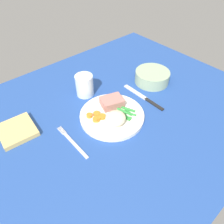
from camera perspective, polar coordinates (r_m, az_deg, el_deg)
name	(u,v)px	position (r cm, az deg, el deg)	size (l,w,h in cm)	color
dining_table	(107,116)	(77.53, -1.46, -1.21)	(120.00, 90.00, 2.00)	#234793
dinner_plate	(112,116)	(75.24, 0.00, -0.99)	(23.08, 23.08, 1.60)	white
meat_portion	(112,102)	(77.16, -0.04, 2.75)	(7.86, 6.13, 3.12)	#B2756B
mashed_potatoes	(116,119)	(69.91, 0.96, -1.79)	(7.26, 6.60, 4.52)	beige
carrot_slices	(97,117)	(73.10, -4.19, -1.33)	(5.32, 5.68, 1.26)	orange
green_beans	(124,111)	(75.21, 3.33, 0.14)	(7.31, 10.44, 0.87)	#2D8C38
fork	(72,142)	(69.17, -10.75, -8.05)	(1.44, 16.60, 0.40)	silver
knife	(144,98)	(84.68, 8.73, 3.88)	(1.70, 20.50, 0.64)	black
water_glass	(85,87)	(84.32, -7.46, 6.90)	(7.03, 7.03, 8.68)	silver
salad_bowl	(152,76)	(92.75, 10.91, 9.59)	(14.61, 14.61, 5.14)	#99B28C
napkin	(17,130)	(77.23, -24.52, -4.60)	(11.35, 11.98, 1.67)	#DBBC6B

